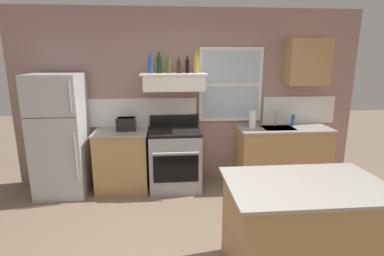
{
  "coord_description": "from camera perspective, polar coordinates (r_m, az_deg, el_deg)",
  "views": [
    {
      "loc": [
        -0.38,
        -2.47,
        1.99
      ],
      "look_at": [
        -0.05,
        1.2,
        1.1
      ],
      "focal_mm": 27.97,
      "sensor_mm": 36.0,
      "label": 1
    }
  ],
  "objects": [
    {
      "name": "back_wall",
      "position": [
        4.76,
        -0.13,
        5.87
      ],
      "size": [
        5.4,
        0.11,
        2.7
      ],
      "color": "gray",
      "rests_on": "ground_plane"
    },
    {
      "name": "refrigerator",
      "position": [
        4.71,
        -23.81,
        -1.29
      ],
      "size": [
        0.7,
        0.72,
        1.75
      ],
      "color": "#B7BABC",
      "rests_on": "ground_plane"
    },
    {
      "name": "counter_left_of_stove",
      "position": [
        4.68,
        -13.13,
        -5.93
      ],
      "size": [
        0.79,
        0.63,
        0.91
      ],
      "color": "tan",
      "rests_on": "ground_plane"
    },
    {
      "name": "toaster",
      "position": [
        4.56,
        -12.4,
        0.81
      ],
      "size": [
        0.3,
        0.2,
        0.19
      ],
      "color": "black",
      "rests_on": "counter_left_of_stove"
    },
    {
      "name": "stove_range",
      "position": [
        4.6,
        -3.24,
        -5.83
      ],
      "size": [
        0.76,
        0.69,
        1.09
      ],
      "color": "#9EA0A5",
      "rests_on": "ground_plane"
    },
    {
      "name": "range_hood_shelf",
      "position": [
        4.45,
        -3.48,
        8.82
      ],
      "size": [
        0.96,
        0.52,
        0.24
      ],
      "color": "white"
    },
    {
      "name": "bottle_blue_liqueur",
      "position": [
        4.45,
        -7.91,
        11.79
      ],
      "size": [
        0.07,
        0.07,
        0.28
      ],
      "color": "#1E478C",
      "rests_on": "range_hood_shelf"
    },
    {
      "name": "bottle_dark_green_wine",
      "position": [
        4.49,
        -6.27,
        11.97
      ],
      "size": [
        0.07,
        0.07,
        0.3
      ],
      "color": "#143819",
      "rests_on": "range_hood_shelf"
    },
    {
      "name": "bottle_olive_oil_square",
      "position": [
        4.5,
        -4.43,
        11.85
      ],
      "size": [
        0.06,
        0.06,
        0.27
      ],
      "color": "#4C601E",
      "rests_on": "range_hood_shelf"
    },
    {
      "name": "bottle_brown_stout",
      "position": [
        4.46,
        -2.53,
        11.59
      ],
      "size": [
        0.06,
        0.06,
        0.22
      ],
      "color": "#381E0F",
      "rests_on": "range_hood_shelf"
    },
    {
      "name": "bottle_balsamic_dark",
      "position": [
        4.5,
        -0.9,
        11.75
      ],
      "size": [
        0.06,
        0.06,
        0.24
      ],
      "color": "black",
      "rests_on": "range_hood_shelf"
    },
    {
      "name": "bottle_champagne_gold_foil",
      "position": [
        4.5,
        0.83,
        12.19
      ],
      "size": [
        0.08,
        0.08,
        0.32
      ],
      "color": "#B29333",
      "rests_on": "range_hood_shelf"
    },
    {
      "name": "counter_right_with_sink",
      "position": [
        4.98,
        16.77,
        -4.96
      ],
      "size": [
        1.43,
        0.63,
        0.91
      ],
      "color": "tan",
      "rests_on": "ground_plane"
    },
    {
      "name": "sink_faucet",
      "position": [
        4.88,
        15.76,
        2.35
      ],
      "size": [
        0.03,
        0.17,
        0.28
      ],
      "color": "silver",
      "rests_on": "counter_right_with_sink"
    },
    {
      "name": "paper_towel_roll",
      "position": [
        4.67,
        11.51,
        1.6
      ],
      "size": [
        0.11,
        0.11,
        0.27
      ],
      "primitive_type": "cylinder",
      "color": "white",
      "rests_on": "counter_right_with_sink"
    },
    {
      "name": "dish_soap_bottle",
      "position": [
        5.0,
        18.69,
        1.42
      ],
      "size": [
        0.06,
        0.06,
        0.18
      ],
      "primitive_type": "cylinder",
      "color": "blue",
      "rests_on": "counter_right_with_sink"
    },
    {
      "name": "kitchen_island",
      "position": [
        3.04,
        20.32,
        -17.66
      ],
      "size": [
        1.4,
        0.9,
        0.91
      ],
      "color": "tan",
      "rests_on": "ground_plane"
    },
    {
      "name": "upper_cabinet_right",
      "position": [
        5.01,
        21.11,
        11.65
      ],
      "size": [
        0.64,
        0.32,
        0.7
      ],
      "color": "tan"
    }
  ]
}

